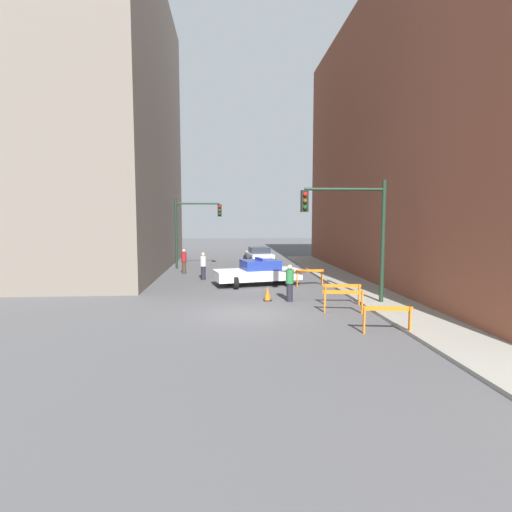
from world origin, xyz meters
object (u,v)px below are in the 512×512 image
police_car (258,272)px  barrier_front (387,315)px  barrier_back (342,291)px  pedestrian_corner (184,261)px  barrier_mid (343,298)px  barrier_corner (310,275)px  traffic_cone (268,294)px  pedestrian_sidewalk (290,282)px  pedestrian_crossing (203,266)px  parked_car_near (259,255)px  traffic_light_far (191,223)px  traffic_light_near (356,223)px

police_car → barrier_front: 10.31m
police_car → barrier_back: size_ratio=3.13×
pedestrian_corner → barrier_mid: bearing=174.3°
barrier_front → barrier_corner: 9.34m
police_car → traffic_cone: (0.09, -4.24, -0.41)m
barrier_corner → traffic_cone: barrier_corner is taller
barrier_mid → barrier_back: (0.39, 1.48, 0.00)m
pedestrian_sidewalk → barrier_front: (2.30, -5.24, -0.24)m
police_car → pedestrian_crossing: size_ratio=3.01×
police_car → parked_car_near: 11.44m
barrier_corner → parked_car_near: bearing=98.6°
police_car → barrier_mid: size_ratio=3.17×
parked_car_near → pedestrian_crossing: pedestrian_crossing is taller
barrier_front → traffic_cone: 6.41m
barrier_mid → barrier_corner: same height
pedestrian_crossing → barrier_back: bearing=-22.4°
pedestrian_sidewalk → traffic_light_far: bearing=130.0°
traffic_light_near → traffic_cone: size_ratio=7.93×
pedestrian_crossing → traffic_cone: pedestrian_crossing is taller
traffic_light_far → barrier_corner: traffic_light_far is taller
traffic_light_far → barrier_front: 19.37m
barrier_mid → parked_car_near: bearing=95.5°
pedestrian_crossing → pedestrian_corner: size_ratio=1.00×
traffic_light_near → traffic_cone: (-3.64, 1.19, -3.21)m
traffic_light_near → barrier_front: 5.22m
pedestrian_corner → traffic_cone: bearing=169.2°
traffic_light_far → pedestrian_crossing: (1.16, -5.60, -2.54)m
pedestrian_corner → barrier_corner: size_ratio=1.04×
pedestrian_crossing → barrier_mid: size_ratio=1.05×
traffic_light_far → pedestrian_crossing: size_ratio=3.13×
traffic_light_near → pedestrian_corner: 13.58m
pedestrian_sidewalk → traffic_cone: bearing=-178.6°
parked_car_near → pedestrian_crossing: (-4.18, -9.16, 0.19)m
pedestrian_corner → barrier_front: bearing=170.6°
traffic_light_near → barrier_corner: (-0.90, 5.02, -2.91)m
traffic_light_near → barrier_front: size_ratio=3.27×
barrier_mid → traffic_cone: size_ratio=2.41×
pedestrian_sidewalk → parked_car_near: bearing=106.6°
traffic_cone → traffic_light_near: bearing=-18.1°
parked_car_near → pedestrian_sidewalk: pedestrian_sidewalk is taller
pedestrian_corner → barrier_front: 16.73m
traffic_light_far → traffic_cone: size_ratio=7.93×
traffic_light_far → pedestrian_sidewalk: bearing=-66.5°
police_car → pedestrian_crossing: (-3.14, 2.23, 0.14)m
barrier_mid → barrier_back: size_ratio=0.99×
parked_car_near → barrier_corner: (1.80, -11.81, -0.06)m
barrier_back → traffic_cone: bearing=160.1°
traffic_light_far → barrier_back: bearing=-60.4°
police_car → pedestrian_sidewalk: bearing=-179.9°
barrier_back → pedestrian_sidewalk: bearing=158.0°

